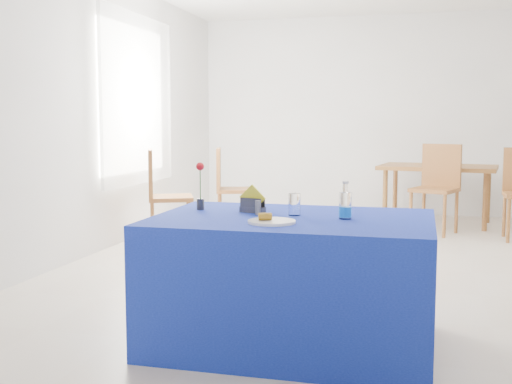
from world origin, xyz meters
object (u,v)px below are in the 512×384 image
plate (272,222)px  chair_win_a (162,190)px  blue_table (292,281)px  oak_table (438,171)px  chair_bg_left (438,182)px  water_bottle (345,206)px  chair_win_b (228,183)px

plate → chair_win_a: (-1.87, 2.89, -0.18)m
blue_table → oak_table: (0.92, 4.88, 0.30)m
chair_win_a → oak_table: bearing=-76.0°
blue_table → oak_table: 4.97m
blue_table → chair_win_a: bearing=126.2°
oak_table → chair_bg_left: 0.69m
blue_table → chair_bg_left: size_ratio=1.53×
water_bottle → chair_win_a: chair_win_a is taller
plate → blue_table: (0.07, 0.25, -0.39)m
plate → chair_bg_left: bearing=77.7°
oak_table → chair_win_a: bearing=-141.9°
chair_win_a → chair_win_b: chair_win_a is taller
chair_bg_left → chair_win_a: bearing=-129.8°
blue_table → chair_win_a: (-1.93, 2.64, 0.21)m
chair_bg_left → chair_win_a: 3.23m
oak_table → chair_win_b: 2.72m
chair_win_b → oak_table: bearing=-80.5°
chair_bg_left → chair_win_b: size_ratio=1.05×
plate → blue_table: size_ratio=0.16×
plate → water_bottle: water_bottle is taller
water_bottle → chair_bg_left: size_ratio=0.21×
water_bottle → chair_bg_left: 4.24m
plate → oak_table: 5.22m
plate → blue_table: plate is taller
chair_win_b → blue_table: bearing=-173.8°
blue_table → chair_win_b: chair_win_b is taller
plate → chair_win_a: size_ratio=0.26×
oak_table → chair_win_a: chair_win_a is taller
oak_table → chair_bg_left: size_ratio=1.47×
blue_table → water_bottle: (0.30, 0.00, 0.45)m
blue_table → chair_win_b: bearing=112.4°
chair_bg_left → chair_win_b: (-2.43, -0.49, -0.03)m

